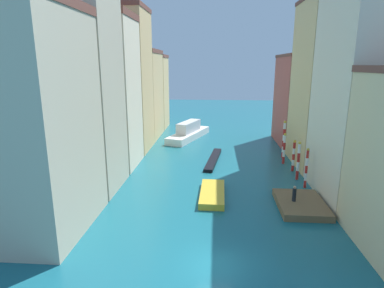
{
  "coord_description": "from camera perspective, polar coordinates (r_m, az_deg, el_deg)",
  "views": [
    {
      "loc": [
        -0.21,
        -18.48,
        12.85
      ],
      "look_at": [
        -3.52,
        26.86,
        1.5
      ],
      "focal_mm": 29.86,
      "sensor_mm": 36.0,
      "label": 1
    }
  ],
  "objects": [
    {
      "name": "building_left_5",
      "position": [
        67.16,
        -7.8,
        9.23
      ],
      "size": [
        7.7,
        7.15,
        14.76
      ],
      "color": "#DBB77A",
      "rests_on": "ground"
    },
    {
      "name": "ground_plane",
      "position": [
        44.86,
        4.28,
        -2.67
      ],
      "size": [
        154.0,
        154.0,
        0.0
      ],
      "primitive_type": "plane",
      "color": "#196070"
    },
    {
      "name": "building_left_1",
      "position": [
        34.44,
        -19.8,
        10.36
      ],
      "size": [
        7.7,
        7.38,
        22.26
      ],
      "color": "#BCB299",
      "rests_on": "ground"
    },
    {
      "name": "mooring_pole_4",
      "position": [
        46.43,
        16.09,
        0.87
      ],
      "size": [
        0.4,
        0.4,
        5.33
      ],
      "color": "red",
      "rests_on": "ground"
    },
    {
      "name": "waterfront_dock",
      "position": [
        31.63,
        18.85,
        -10.14
      ],
      "size": [
        4.21,
        5.97,
        0.62
      ],
      "color": "brown",
      "rests_on": "ground"
    },
    {
      "name": "building_left_3",
      "position": [
        49.56,
        -12.23,
        10.97
      ],
      "size": [
        7.7,
        8.04,
        20.95
      ],
      "color": "#DBB77A",
      "rests_on": "ground"
    },
    {
      "name": "vaporetto_white",
      "position": [
        56.87,
        -0.59,
        2.09
      ],
      "size": [
        7.03,
        12.98,
        3.04
      ],
      "color": "white",
      "rests_on": "ground"
    },
    {
      "name": "building_left_2",
      "position": [
        41.92,
        -15.26,
        8.92
      ],
      "size": [
        7.7,
        7.61,
        18.93
      ],
      "color": "beige",
      "rests_on": "ground"
    },
    {
      "name": "mooring_pole_3",
      "position": [
        43.79,
        16.14,
        -0.72
      ],
      "size": [
        0.35,
        0.35,
        4.15
      ],
      "color": "red",
      "rests_on": "ground"
    },
    {
      "name": "building_right_3",
      "position": [
        54.99,
        19.32,
        7.37
      ],
      "size": [
        7.7,
        12.22,
        14.44
      ],
      "color": "#B25147",
      "rests_on": "ground"
    },
    {
      "name": "person_on_dock",
      "position": [
        31.06,
        17.8,
        -8.51
      ],
      "size": [
        0.36,
        0.36,
        1.48
      ],
      "color": "black",
      "rests_on": "waterfront_dock"
    },
    {
      "name": "mooring_pole_2",
      "position": [
        41.11,
        17.69,
        -1.93
      ],
      "size": [
        0.35,
        0.35,
        3.95
      ],
      "color": "red",
      "rests_on": "ground"
    },
    {
      "name": "building_left_4",
      "position": [
        58.5,
        -9.61,
        8.77
      ],
      "size": [
        7.7,
        10.19,
        15.37
      ],
      "color": "#DBB77A",
      "rests_on": "ground"
    },
    {
      "name": "building_right_2",
      "position": [
        43.98,
        23.4,
        9.69
      ],
      "size": [
        7.7,
        10.23,
        20.77
      ],
      "color": "#DBB77A",
      "rests_on": "ground"
    },
    {
      "name": "gondola_black",
      "position": [
        43.94,
        3.83,
        -2.74
      ],
      "size": [
        2.38,
        10.34,
        0.41
      ],
      "color": "black",
      "rests_on": "ground"
    },
    {
      "name": "mooring_pole_0",
      "position": [
        35.9,
        19.76,
        -4.02
      ],
      "size": [
        0.29,
        0.29,
        4.4
      ],
      "color": "red",
      "rests_on": "ground"
    },
    {
      "name": "building_left_0",
      "position": [
        26.84,
        -26.91,
        3.64
      ],
      "size": [
        7.7,
        9.9,
        17.41
      ],
      "color": "#BCB299",
      "rests_on": "ground"
    },
    {
      "name": "motorboat_0",
      "position": [
        32.31,
        3.66,
        -8.84
      ],
      "size": [
        2.5,
        6.53,
        0.63
      ],
      "color": "gold",
      "rests_on": "ground"
    },
    {
      "name": "building_right_1",
      "position": [
        34.29,
        29.01,
        8.2
      ],
      "size": [
        7.7,
        10.62,
        20.79
      ],
      "color": "beige",
      "rests_on": "ground"
    },
    {
      "name": "mooring_pole_1",
      "position": [
        38.17,
        18.46,
        -2.77
      ],
      "size": [
        0.35,
        0.35,
        4.5
      ],
      "color": "red",
      "rests_on": "ground"
    }
  ]
}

